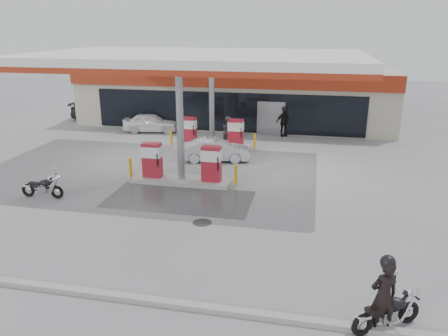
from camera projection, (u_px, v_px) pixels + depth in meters
The scene contains 17 objects.
ground at pixel (168, 198), 18.18m from camera, with size 90.00×90.00×0.00m, color gray.
wet_patch at pixel (179, 199), 18.08m from camera, with size 6.00×3.00×0.00m, color #4C4C4F.
drain_cover at pixel (202, 222), 15.93m from camera, with size 0.70×0.70×0.01m, color #38383A.
kerb at pixel (82, 292), 11.65m from camera, with size 28.00×0.25×0.15m, color gray.
store_building at pixel (237, 94), 32.38m from camera, with size 22.00×8.22×4.00m.
canopy at pixel (197, 60), 21.20m from camera, with size 16.00×10.02×5.51m.
pump_island_near at pixel (182, 167), 19.82m from camera, with size 5.14×1.30×1.78m.
pump_island_far at pixel (212, 136), 25.40m from camera, with size 5.14×1.30×1.78m.
main_motorcycle at pixel (388, 313), 10.22m from camera, with size 1.70×1.14×0.99m.
biker_main at pixel (383, 296), 10.00m from camera, with size 0.68×0.45×1.86m, color black.
parked_motorcycle at pixel (43, 188), 18.12m from camera, with size 1.87×0.72×0.96m.
sedan_white at pixel (151, 123), 29.38m from camera, with size 1.49×3.70×1.26m, color white.
attendant at pixel (228, 131), 26.14m from camera, with size 0.83×0.65×1.71m, color #57565B.
hatchback_silver at pixel (216, 150), 23.06m from camera, with size 1.25×3.58×1.18m, color #B1B3B9.
parked_car_left at pixel (102, 112), 32.95m from camera, with size 1.89×4.65×1.35m, color black.
parked_car_right at pixel (316, 122), 29.88m from camera, with size 1.88×4.08×1.13m, color #1B1954.
biker_walking at pixel (284, 122), 28.12m from camera, with size 1.08×0.45×1.84m, color black.
Camera 1 is at (5.78, -16.05, 6.84)m, focal length 35.00 mm.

